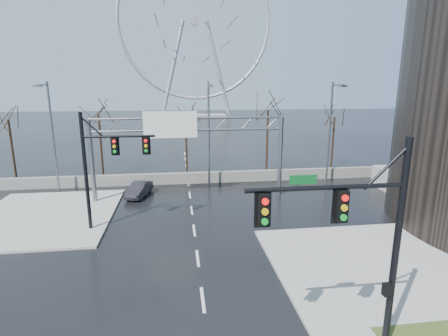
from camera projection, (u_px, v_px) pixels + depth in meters
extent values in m
plane|color=black|center=(203.00, 300.00, 16.09)|extent=(260.00, 260.00, 0.00)
cube|color=gray|center=(381.00, 263.00, 19.29)|extent=(12.00, 10.00, 0.15)
cube|color=gray|center=(45.00, 216.00, 26.24)|extent=(10.00, 12.00, 0.15)
cube|color=slate|center=(188.00, 178.00, 35.26)|extent=(52.00, 0.50, 1.10)
cylinder|color=black|center=(396.00, 251.00, 12.15)|extent=(0.24, 0.24, 8.00)
cylinder|color=black|center=(327.00, 188.00, 11.25)|extent=(5.40, 0.16, 0.16)
cube|color=black|center=(342.00, 206.00, 11.31)|extent=(0.35, 0.28, 1.05)
cube|color=black|center=(264.00, 210.00, 10.97)|extent=(0.35, 0.28, 1.05)
cylinder|color=black|center=(86.00, 173.00, 22.96)|extent=(0.24, 0.24, 8.00)
cylinder|color=black|center=(119.00, 136.00, 22.70)|extent=(4.60, 0.16, 0.16)
cube|color=black|center=(115.00, 146.00, 22.66)|extent=(0.35, 0.28, 1.05)
cube|color=black|center=(146.00, 145.00, 22.91)|extent=(0.35, 0.28, 1.05)
cylinder|color=slate|center=(92.00, 162.00, 28.73)|extent=(0.36, 0.36, 7.00)
cylinder|color=slate|center=(280.00, 157.00, 30.79)|extent=(0.36, 0.36, 7.00)
cylinder|color=slate|center=(188.00, 118.00, 28.96)|extent=(16.00, 0.20, 0.20)
cylinder|color=slate|center=(189.00, 130.00, 29.19)|extent=(16.00, 0.20, 0.20)
cube|color=#0A501E|center=(170.00, 125.00, 28.74)|extent=(4.20, 0.10, 2.00)
cube|color=silver|center=(170.00, 125.00, 28.68)|extent=(4.40, 0.02, 2.20)
cylinder|color=slate|center=(53.00, 139.00, 31.25)|extent=(0.20, 0.20, 10.00)
cylinder|color=slate|center=(42.00, 85.00, 29.11)|extent=(0.12, 2.20, 0.12)
cube|color=slate|center=(38.00, 86.00, 28.17)|extent=(0.50, 0.70, 0.18)
cylinder|color=slate|center=(209.00, 136.00, 33.05)|extent=(0.20, 0.20, 10.00)
cylinder|color=slate|center=(209.00, 85.00, 30.91)|extent=(0.12, 2.20, 0.12)
cube|color=slate|center=(210.00, 86.00, 29.97)|extent=(0.50, 0.70, 0.18)
cylinder|color=slate|center=(329.00, 134.00, 34.59)|extent=(0.20, 0.20, 10.00)
cylinder|color=slate|center=(338.00, 85.00, 32.46)|extent=(0.12, 2.20, 0.12)
cube|color=slate|center=(343.00, 86.00, 31.51)|extent=(0.50, 0.70, 0.18)
cylinder|color=black|center=(12.00, 150.00, 36.21)|extent=(0.24, 0.24, 6.30)
cylinder|color=black|center=(101.00, 146.00, 36.83)|extent=(0.24, 0.24, 6.75)
cylinder|color=black|center=(186.00, 147.00, 39.06)|extent=(0.24, 0.24, 5.85)
cylinder|color=black|center=(267.00, 142.00, 39.12)|extent=(0.24, 0.24, 7.02)
cylinder|color=black|center=(333.00, 143.00, 40.73)|extent=(0.24, 0.24, 6.12)
cube|color=gray|center=(196.00, 116.00, 108.28)|extent=(18.00, 6.00, 1.00)
torus|color=#B2B2B7|center=(195.00, 21.00, 101.99)|extent=(45.00, 1.00, 45.00)
cylinder|color=#B2B2B7|center=(195.00, 21.00, 101.99)|extent=(2.40, 1.50, 2.40)
cylinder|color=#B2B2B7|center=(172.00, 71.00, 104.29)|extent=(8.28, 1.20, 28.82)
cylinder|color=#B2B2B7|center=(219.00, 71.00, 106.09)|extent=(8.28, 1.20, 28.82)
imported|color=black|center=(139.00, 189.00, 31.10)|extent=(2.28, 4.01, 1.25)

